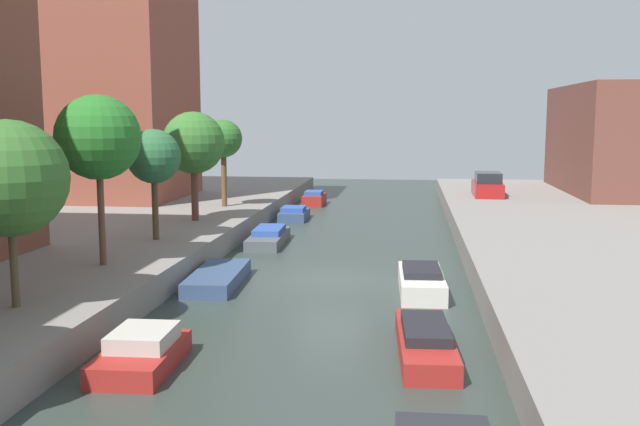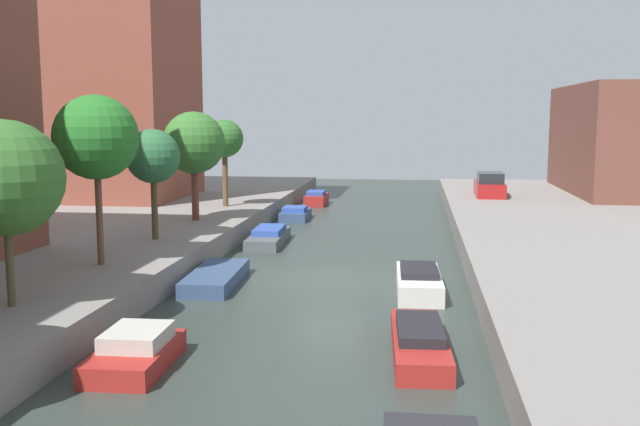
% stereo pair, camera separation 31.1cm
% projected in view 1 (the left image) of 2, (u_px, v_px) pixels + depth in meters
% --- Properties ---
extents(ground_plane, '(84.00, 84.00, 0.00)m').
position_uv_depth(ground_plane, '(331.00, 279.00, 25.94)').
color(ground_plane, '#2D3833').
extents(apartment_tower_far, '(10.00, 9.01, 19.71)m').
position_uv_depth(apartment_tower_far, '(96.00, 34.00, 42.41)').
color(apartment_tower_far, brown).
rests_on(apartment_tower_far, quay_left).
extents(street_tree_1, '(3.01, 3.01, 4.87)m').
position_uv_depth(street_tree_1, '(9.00, 179.00, 17.98)').
color(street_tree_1, '#4E432A').
rests_on(street_tree_1, quay_left).
extents(street_tree_2, '(2.79, 2.79, 5.65)m').
position_uv_depth(street_tree_2, '(98.00, 138.00, 23.10)').
color(street_tree_2, brown).
rests_on(street_tree_2, quay_left).
extents(street_tree_3, '(2.17, 2.17, 4.44)m').
position_uv_depth(street_tree_3, '(154.00, 157.00, 28.15)').
color(street_tree_3, brown).
rests_on(street_tree_3, quay_left).
extents(street_tree_4, '(2.94, 2.94, 5.17)m').
position_uv_depth(street_tree_4, '(194.00, 143.00, 33.34)').
color(street_tree_4, brown).
rests_on(street_tree_4, quay_left).
extents(street_tree_5, '(2.06, 2.06, 4.77)m').
position_uv_depth(street_tree_5, '(223.00, 140.00, 38.66)').
color(street_tree_5, brown).
rests_on(street_tree_5, quay_left).
extents(parked_car, '(1.84, 4.47, 1.49)m').
position_uv_depth(parked_car, '(487.00, 186.00, 44.37)').
color(parked_car, maroon).
rests_on(parked_car, quay_right).
extents(moored_boat_left_1, '(1.71, 3.14, 0.90)m').
position_uv_depth(moored_boat_left_1, '(142.00, 353.00, 16.74)').
color(moored_boat_left_1, maroon).
rests_on(moored_boat_left_1, ground_plane).
extents(moored_boat_left_2, '(1.82, 4.54, 0.51)m').
position_uv_depth(moored_boat_left_2, '(218.00, 278.00, 25.08)').
color(moored_boat_left_2, '#33476B').
rests_on(moored_boat_left_2, ground_plane).
extents(moored_boat_left_3, '(1.63, 4.58, 0.76)m').
position_uv_depth(moored_boat_left_3, '(269.00, 237.00, 33.14)').
color(moored_boat_left_3, '#4C5156').
rests_on(moored_boat_left_3, ground_plane).
extents(moored_boat_left_4, '(1.57, 3.04, 0.78)m').
position_uv_depth(moored_boat_left_4, '(294.00, 214.00, 40.94)').
color(moored_boat_left_4, '#33476B').
rests_on(moored_boat_left_4, ground_plane).
extents(moored_boat_left_5, '(1.34, 3.01, 0.97)m').
position_uv_depth(moored_boat_left_5, '(314.00, 199.00, 47.83)').
color(moored_boat_left_5, maroon).
rests_on(moored_boat_left_5, ground_plane).
extents(moored_boat_right_2, '(1.57, 4.62, 0.79)m').
position_uv_depth(moored_boat_right_2, '(425.00, 341.00, 17.71)').
color(moored_boat_right_2, maroon).
rests_on(moored_boat_right_2, ground_plane).
extents(moored_boat_right_3, '(1.61, 4.10, 0.87)m').
position_uv_depth(moored_boat_right_3, '(421.00, 281.00, 23.94)').
color(moored_boat_right_3, beige).
rests_on(moored_boat_right_3, ground_plane).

